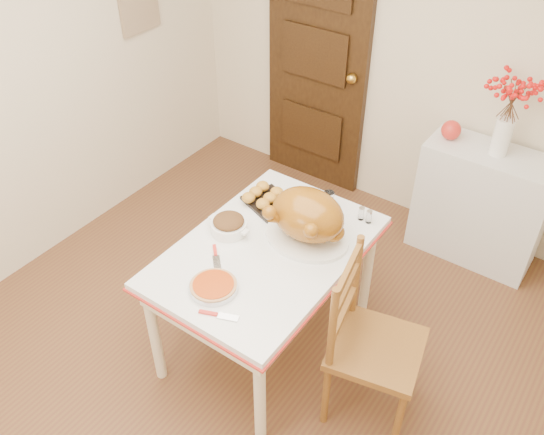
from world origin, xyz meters
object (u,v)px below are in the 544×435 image
Objects in this scene: turkey_platter at (308,217)px; pumpkin_pie at (213,286)px; chair_oak at (377,345)px; kitchen_table at (267,298)px; sideboard at (480,205)px.

pumpkin_pie is (-0.17, -0.59, -0.13)m from turkey_platter.
chair_oak is 4.17× the size of pumpkin_pie.
pumpkin_pie is at bearing -111.36° from turkey_platter.
kitchen_table is 0.73m from chair_oak.
turkey_platter reaches higher than pumpkin_pie.
pumpkin_pie is at bearing -95.17° from kitchen_table.
chair_oak is 0.75m from turkey_platter.
sideboard is 1.53m from turkey_platter.
pumpkin_pie is (-0.75, -0.36, 0.28)m from chair_oak.
pumpkin_pie is at bearing 103.41° from chair_oak.
sideboard reaches higher than kitchen_table.
sideboard is 1.57m from chair_oak.
chair_oak reaches higher than kitchen_table.
sideboard is at bearing -11.96° from chair_oak.
kitchen_table is 5.25× the size of pumpkin_pie.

